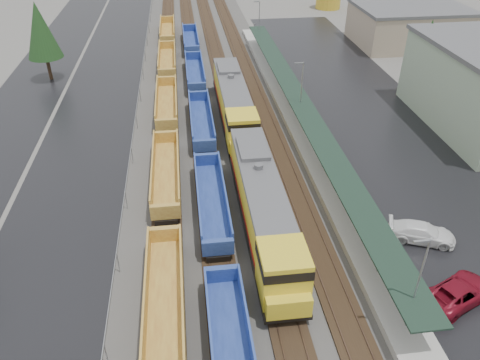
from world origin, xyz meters
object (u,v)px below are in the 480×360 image
object	(u,v)px
locomotive_trail	(234,103)
well_string_yellow	(166,173)
well_string_blue	(212,201)
locomotive_lead	(264,209)
parked_car_east_c	(422,233)
parked_car_east_b	(459,292)

from	to	relation	value
locomotive_trail	well_string_yellow	size ratio (longest dim) A/B	0.19
well_string_yellow	well_string_blue	world-z (taller)	well_string_yellow
locomotive_lead	parked_car_east_c	size ratio (longest dim) A/B	4.02
well_string_yellow	parked_car_east_b	bearing A→B (deg)	-41.13
locomotive_trail	well_string_blue	size ratio (longest dim) A/B	0.20
well_string_yellow	locomotive_trail	bearing A→B (deg)	56.84
locomotive_trail	parked_car_east_b	xyz separation A→B (m)	(12.33, -30.00, -1.79)
parked_car_east_c	locomotive_lead	bearing A→B (deg)	99.93
well_string_yellow	parked_car_east_c	bearing A→B (deg)	-28.54
locomotive_lead	well_string_blue	bearing A→B (deg)	137.74
well_string_blue	parked_car_east_b	xyz separation A→B (m)	(16.33, -12.64, -0.33)
well_string_blue	locomotive_lead	bearing A→B (deg)	-42.26
locomotive_trail	parked_car_east_c	bearing A→B (deg)	-61.64
well_string_blue	parked_car_east_b	world-z (taller)	well_string_blue
locomotive_lead	locomotive_trail	world-z (taller)	same
parked_car_east_b	parked_car_east_c	size ratio (longest dim) A/B	1.06
well_string_yellow	parked_car_east_c	world-z (taller)	well_string_yellow
locomotive_trail	well_string_blue	xyz separation A→B (m)	(-4.00, -17.37, -1.46)
locomotive_trail	well_string_yellow	distance (m)	14.69
well_string_blue	parked_car_east_c	distance (m)	17.77
locomotive_trail	well_string_blue	bearing A→B (deg)	-102.97
parked_car_east_b	parked_car_east_c	bearing A→B (deg)	-26.58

